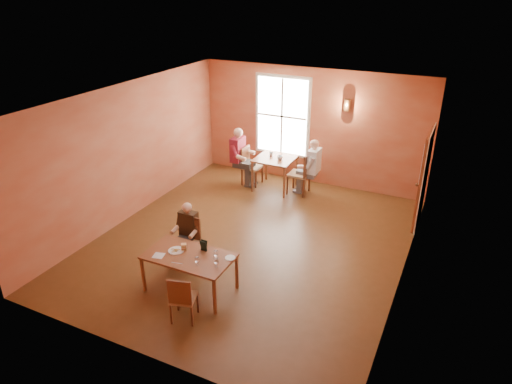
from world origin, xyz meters
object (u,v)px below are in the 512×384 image
at_px(diner_main, 185,238).
at_px(second_table, 275,173).
at_px(chair_diner_white, 299,173).
at_px(chair_diner_main, 186,243).
at_px(chair_diner_maroon, 252,166).
at_px(diner_white, 300,168).
at_px(chair_empty, 184,297).
at_px(diner_maroon, 251,158).
at_px(main_table, 190,272).

xyz_separation_m(diner_main, second_table, (0.12, 3.94, -0.15)).
xyz_separation_m(diner_main, chair_diner_white, (0.77, 3.94, -0.03)).
bearing_deg(chair_diner_main, chair_diner_maroon, -82.27).
bearing_deg(chair_diner_maroon, diner_white, 90.00).
height_order(chair_empty, second_table, second_table).
bearing_deg(chair_diner_white, chair_empty, -179.37).
bearing_deg(second_table, chair_diner_white, 0.00).
distance_m(chair_empty, second_table, 5.28).
xyz_separation_m(chair_diner_white, diner_maroon, (-1.33, 0.00, 0.19)).
height_order(chair_diner_white, diner_maroon, diner_maroon).
relative_size(chair_diner_white, diner_white, 0.78).
xyz_separation_m(chair_empty, chair_diner_maroon, (-1.36, 5.24, 0.08)).
xyz_separation_m(chair_diner_white, chair_diner_maroon, (-1.30, 0.00, -0.04)).
bearing_deg(diner_main, chair_diner_main, -90.00).
xyz_separation_m(chair_empty, second_table, (-0.71, 5.24, 0.00)).
height_order(chair_empty, chair_diner_maroon, chair_diner_maroon).
relative_size(diner_main, chair_diner_maroon, 1.13).
relative_size(chair_empty, second_table, 0.88).
bearing_deg(chair_empty, main_table, 99.04).
relative_size(main_table, chair_empty, 1.79).
distance_m(chair_diner_main, diner_main, 0.11).
xyz_separation_m(diner_white, chair_diner_maroon, (-1.33, 0.00, -0.19)).
height_order(main_table, second_table, second_table).
bearing_deg(chair_diner_white, main_table, 176.62).
bearing_deg(chair_empty, chair_diner_maroon, 87.78).
xyz_separation_m(chair_empty, chair_diner_white, (-0.06, 5.24, 0.12)).
xyz_separation_m(main_table, diner_main, (-0.50, 0.62, 0.22)).
distance_m(chair_empty, chair_diner_white, 5.24).
xyz_separation_m(second_table, diner_maroon, (-0.68, 0.00, 0.31)).
xyz_separation_m(main_table, chair_diner_white, (0.27, 4.56, 0.19)).
distance_m(main_table, second_table, 4.58).
distance_m(main_table, chair_diner_white, 4.57).
relative_size(chair_diner_main, chair_diner_white, 0.86).
distance_m(main_table, chair_empty, 0.75).
bearing_deg(chair_empty, diner_main, 105.79).
bearing_deg(diner_main, diner_white, -101.46).
bearing_deg(chair_diner_maroon, chair_diner_white, 90.00).
distance_m(main_table, diner_main, 0.83).
bearing_deg(chair_diner_maroon, main_table, 12.74).
distance_m(diner_main, chair_empty, 1.54).
relative_size(second_table, chair_diner_maroon, 0.95).
height_order(chair_diner_main, diner_white, diner_white).
bearing_deg(chair_diner_main, chair_diner_white, -101.13).
bearing_deg(main_table, chair_diner_maroon, 102.74).
height_order(main_table, diner_main, diner_main).
bearing_deg(diner_white, chair_diner_maroon, 90.00).
bearing_deg(diner_white, diner_main, 168.54).
bearing_deg(diner_main, diner_maroon, -81.90).
relative_size(diner_main, second_table, 1.19).
height_order(diner_main, chair_diner_white, diner_main).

